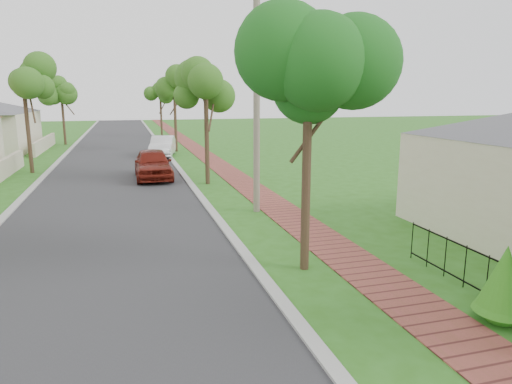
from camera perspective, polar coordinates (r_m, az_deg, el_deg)
name	(u,v)px	position (r m, az deg, el deg)	size (l,w,h in m)	color
ground	(292,372)	(7.76, 4.50, -21.56)	(160.00, 160.00, 0.00)	#2A5E16
road	(115,175)	(26.40, -17.26, 2.06)	(7.00, 120.00, 0.02)	#28282B
kerb_right	(181,172)	(26.56, -9.37, 2.50)	(0.30, 120.00, 0.10)	#9E9E99
kerb_left	(43,178)	(26.74, -25.09, 1.59)	(0.30, 120.00, 0.10)	#9E9E99
sidewalk	(225,170)	(26.97, -3.87, 2.78)	(1.50, 120.00, 0.03)	brown
street_trees	(114,92)	(32.89, -17.34, 11.85)	(10.70, 37.65, 5.89)	#382619
parked_car_red	(153,164)	(24.51, -12.76, 3.43)	(1.84, 4.58, 1.56)	maroon
parked_car_white	(163,146)	(33.61, -11.59, 5.61)	(1.52, 4.37, 1.44)	white
near_tree	(309,77)	(10.94, 6.60, 14.14)	(2.30, 2.30, 5.91)	#382619
utility_pole	(257,100)	(16.70, 0.08, 11.47)	(1.20, 0.24, 8.17)	gray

